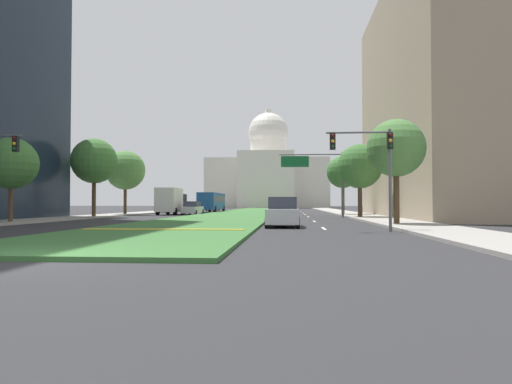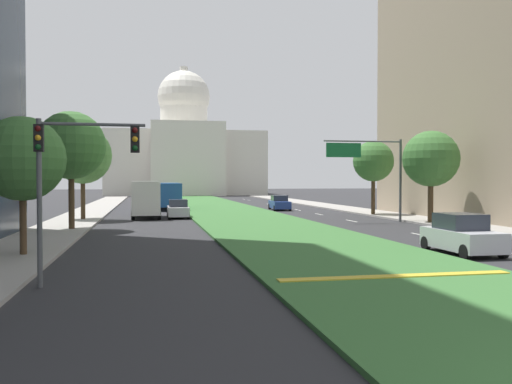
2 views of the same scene
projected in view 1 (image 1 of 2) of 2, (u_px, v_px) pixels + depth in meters
The scene contains 22 objects.
ground_plane at pixel (250, 212), 68.93m from camera, with size 260.00×260.00×0.00m, color #2B2B2D.
grass_median at pixel (247, 212), 63.11m from camera, with size 8.92×105.17×0.14m, color #386B33.
median_curb_nose at pixel (163, 229), 21.26m from camera, with size 8.03×0.50×0.04m, color gold.
lane_dashes_right at pixel (304, 213), 59.97m from camera, with size 0.16×73.09×0.01m.
sidewalk_left at pixel (141, 213), 58.35m from camera, with size 4.00×105.17×0.15m, color #9E9991.
sidewalk_right at pixel (348, 213), 56.23m from camera, with size 4.00×105.17×0.15m, color #9E9991.
midrise_block_right at pixel (451, 100), 42.82m from camera, with size 12.66×27.85×23.26m, color tan.
capitol_building at pixel (268, 176), 126.53m from camera, with size 34.01×25.86×28.79m.
traffic_light_near_right at pixel (373, 157), 22.08m from camera, with size 3.34×0.35×5.20m.
overhead_guide_sign at pixel (318, 171), 43.49m from camera, with size 6.42×0.20×6.50m.
street_tree_left_near at pixel (11, 164), 30.36m from camera, with size 3.60×3.60×6.02m.
street_tree_right_near at pixel (396, 149), 27.72m from camera, with size 3.68×3.68×6.79m.
street_tree_left_mid at pixel (94, 161), 42.49m from camera, with size 4.41×4.41×7.75m.
street_tree_right_mid at pixel (360, 167), 41.01m from camera, with size 4.20×4.20×7.00m.
street_tree_left_far at pixel (125, 170), 51.34m from camera, with size 4.62×4.62×7.61m.
street_tree_right_far at pixel (343, 172), 50.54m from camera, with size 3.75×3.75×6.91m.
sedan_lead_stopped at pixel (283, 213), 26.25m from camera, with size 1.99×4.16×1.80m.
sedan_midblock at pixel (193, 208), 52.29m from camera, with size 1.87×4.61×1.62m.
sedan_distant at pixel (289, 208), 61.38m from camera, with size 2.13×4.63×1.63m.
sedan_far_horizon at pixel (213, 206), 79.47m from camera, with size 1.94×4.50×1.69m.
box_truck_delivery at pixel (171, 201), 52.73m from camera, with size 2.40×6.40×3.20m.
city_bus at pixel (212, 201), 67.07m from camera, with size 2.62×11.00×2.95m.
Camera 1 is at (6.18, -10.29, 1.46)m, focal length 30.51 mm.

